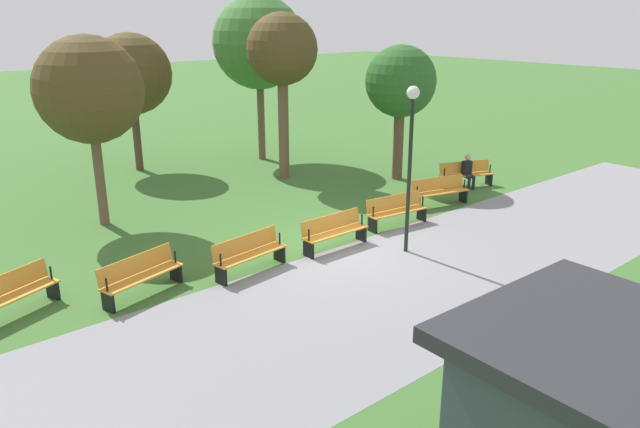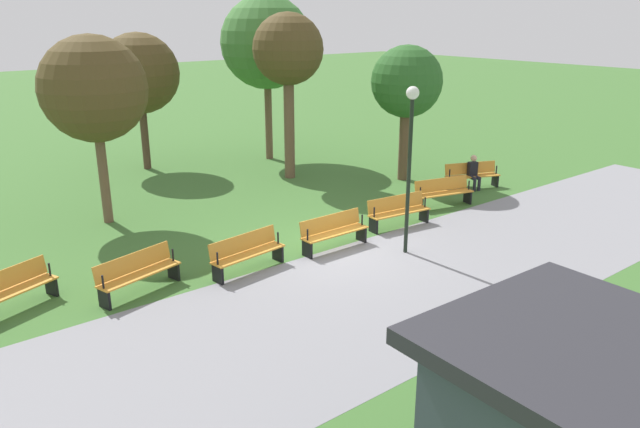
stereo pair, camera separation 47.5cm
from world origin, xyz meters
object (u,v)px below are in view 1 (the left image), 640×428
at_px(tree_2, 259,43).
at_px(bench_5, 141,275).
at_px(tree_0, 131,74).
at_px(bench_2, 396,210).
at_px(tree_3, 282,52).
at_px(tree_4, 89,90).
at_px(lamp_post, 411,140).
at_px(person_seated, 468,170).
at_px(bench_1, 439,191).
at_px(tree_1, 401,83).
at_px(bench_6, 11,294).
at_px(bench_0, 466,173).
at_px(bench_3, 334,231).
at_px(bench_4, 249,253).

bearing_deg(tree_2, bench_5, 43.27).
bearing_deg(tree_0, bench_2, 104.39).
relative_size(tree_0, tree_3, 0.88).
bearing_deg(tree_3, tree_4, 6.31).
relative_size(tree_0, lamp_post, 1.23).
relative_size(tree_4, lamp_post, 1.27).
bearing_deg(tree_2, lamp_post, 73.70).
bearing_deg(bench_2, person_seated, -159.68).
distance_m(bench_5, tree_2, 13.86).
relative_size(bench_1, tree_3, 0.34).
relative_size(tree_1, tree_3, 0.82).
bearing_deg(bench_2, tree_1, -130.21).
bearing_deg(bench_2, bench_6, 0.05).
xyz_separation_m(bench_0, tree_4, (11.40, -4.38, 3.40)).
relative_size(bench_2, tree_0, 0.38).
bearing_deg(tree_0, bench_0, 128.52).
height_order(tree_2, tree_3, tree_2).
relative_size(bench_6, tree_0, 0.38).
relative_size(bench_3, lamp_post, 0.46).
xyz_separation_m(tree_2, tree_3, (1.14, 3.07, -0.15)).
bearing_deg(bench_4, lamp_post, 150.88).
distance_m(bench_5, tree_0, 12.08).
bearing_deg(tree_4, lamp_post, 125.56).
bearing_deg(bench_2, tree_2, -94.36).
bearing_deg(lamp_post, bench_2, -129.78).
bearing_deg(bench_6, tree_1, 167.80).
bearing_deg(tree_2, bench_0, 110.10).
distance_m(bench_1, tree_1, 4.59).
xyz_separation_m(bench_2, bench_5, (7.65, -0.48, 0.00)).
xyz_separation_m(bench_1, tree_4, (8.96, -5.17, 3.40)).
xyz_separation_m(bench_0, tree_1, (1.05, -2.33, 3.06)).
bearing_deg(tree_2, tree_3, 69.54).
height_order(bench_1, bench_4, same).
height_order(bench_5, tree_2, tree_2).
xyz_separation_m(bench_2, bench_6, (10.10, -1.27, 0.00)).
height_order(bench_3, bench_4, same).
bearing_deg(bench_1, bench_6, 10.85).
relative_size(bench_2, bench_4, 1.00).
distance_m(bench_6, tree_1, 14.54).
xyz_separation_m(tree_4, lamp_post, (-5.14, 7.20, -0.95)).
relative_size(bench_3, tree_4, 0.37).
distance_m(bench_2, tree_4, 9.21).
bearing_deg(person_seated, tree_0, -30.44).
distance_m(bench_5, tree_3, 11.14).
bearing_deg(bench_1, bench_2, 25.18).
relative_size(bench_4, lamp_post, 0.47).
relative_size(tree_2, tree_4, 1.23).
bearing_deg(tree_1, bench_5, 15.10).
relative_size(bench_1, tree_1, 0.42).
relative_size(bench_0, bench_5, 0.99).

